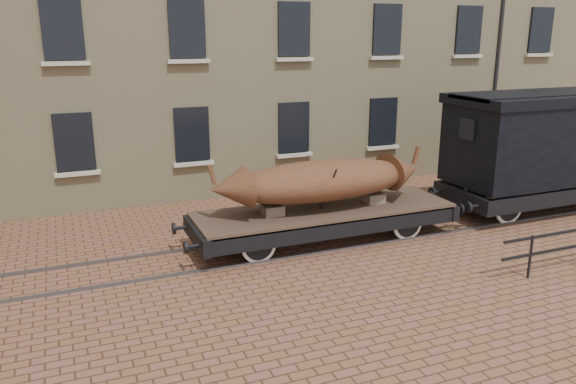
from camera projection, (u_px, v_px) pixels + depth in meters
name	position (u px, v px, depth m)	size (l,w,h in m)	color
ground	(331.00, 240.00, 14.83)	(90.00, 90.00, 0.00)	brown
rail_track	(331.00, 239.00, 14.82)	(30.00, 1.52, 0.06)	#59595E
flatcar_wagon	(325.00, 215.00, 14.56)	(7.66, 2.08, 1.16)	#4F3F2F
iron_boat	(321.00, 180.00, 14.26)	(5.88, 1.71, 1.44)	brown
goods_van	(547.00, 137.00, 16.83)	(6.99, 2.55, 3.61)	black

